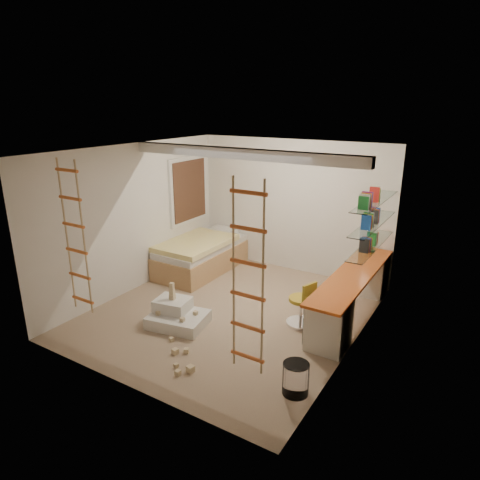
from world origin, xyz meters
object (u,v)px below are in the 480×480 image
Objects in this scene: play_platform at (177,315)px; bed at (201,255)px; swivel_chair at (302,309)px; desk at (352,293)px.

bed is at bearing 116.53° from play_platform.
swivel_chair is 1.92m from play_platform.
play_platform is at bearing -63.47° from bed.
bed is at bearing 173.51° from desk.
bed is 2.74× the size of swivel_chair.
desk reaches higher than swivel_chair.
bed is 2.83m from swivel_chair.
desk is 0.87m from swivel_chair.
play_platform is (-2.21, -1.62, -0.26)m from desk.
bed is 2.23m from play_platform.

